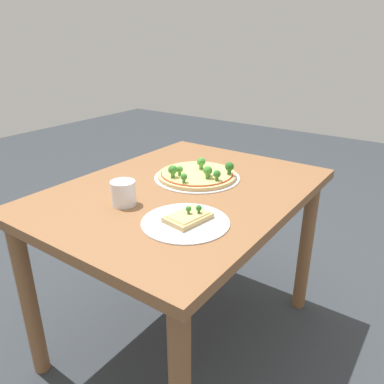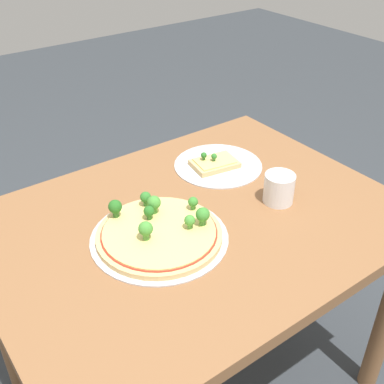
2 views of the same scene
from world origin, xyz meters
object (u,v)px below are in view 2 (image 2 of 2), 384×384
Objects in this scene: pizza_tray_whole at (159,232)px; pizza_tray_slice at (216,164)px; drinking_cup at (279,188)px; dining_table at (195,247)px.

pizza_tray_slice is (-0.33, -0.19, -0.01)m from pizza_tray_whole.
pizza_tray_whole is 4.11× the size of drinking_cup.
dining_table is 0.17m from pizza_tray_whole.
dining_table is at bearing 39.70° from pizza_tray_slice.
pizza_tray_whole is (0.12, 0.01, 0.12)m from dining_table.
drinking_cup is (-0.35, 0.06, 0.03)m from pizza_tray_whole.
pizza_tray_whole is 0.36m from drinking_cup.
dining_table is 3.97× the size of pizza_tray_slice.
pizza_tray_whole reaches higher than pizza_tray_slice.
pizza_tray_whole is at bearing 5.92° from dining_table.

